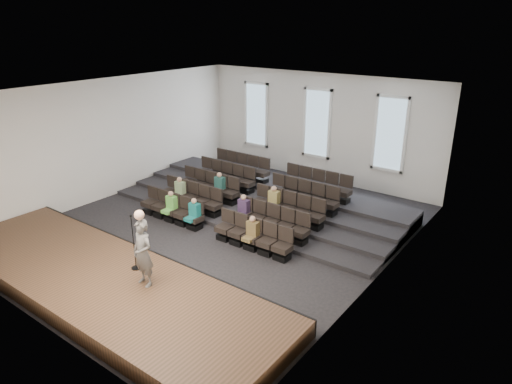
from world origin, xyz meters
TOP-DOWN VIEW (x-y plane):
  - ground at (0.00, 0.00)m, footprint 14.00×14.00m
  - ceiling at (0.00, 0.00)m, footprint 12.00×14.00m
  - wall_back at (0.00, 7.02)m, footprint 12.00×0.04m
  - wall_front at (0.00, -7.02)m, footprint 12.00×0.04m
  - wall_left at (-6.02, 0.00)m, footprint 0.04×14.00m
  - wall_right at (6.02, 0.00)m, footprint 0.04×14.00m
  - stage at (0.00, -5.10)m, footprint 11.80×3.60m
  - stage_lip at (0.00, -3.33)m, footprint 11.80×0.06m
  - risers at (0.00, 3.17)m, footprint 11.80×4.80m
  - seating_rows at (-0.00, 1.54)m, footprint 6.80×4.70m
  - windows at (0.00, 6.95)m, footprint 8.44×0.10m
  - audience at (-0.36, 0.30)m, footprint 4.85×2.64m
  - speaker at (1.39, -4.68)m, footprint 0.72×0.50m
  - mic_stand at (0.52, -4.29)m, footprint 0.28×0.28m

SIDE VIEW (x-z plane):
  - ground at x=0.00m, z-range 0.00..0.00m
  - risers at x=0.00m, z-range -0.10..0.50m
  - stage at x=0.00m, z-range 0.00..0.50m
  - stage_lip at x=0.00m, z-range -0.01..0.51m
  - seating_rows at x=0.00m, z-range -0.15..1.52m
  - audience at x=-0.36m, z-range 0.26..1.36m
  - mic_stand at x=0.52m, z-range 0.16..1.84m
  - speaker at x=1.39m, z-range 0.50..2.38m
  - wall_back at x=0.00m, z-range 0.00..5.00m
  - wall_front at x=0.00m, z-range 0.00..5.00m
  - wall_left at x=-6.02m, z-range 0.00..5.00m
  - wall_right at x=6.02m, z-range 0.00..5.00m
  - windows at x=0.00m, z-range 1.08..4.32m
  - ceiling at x=0.00m, z-range 5.00..5.02m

